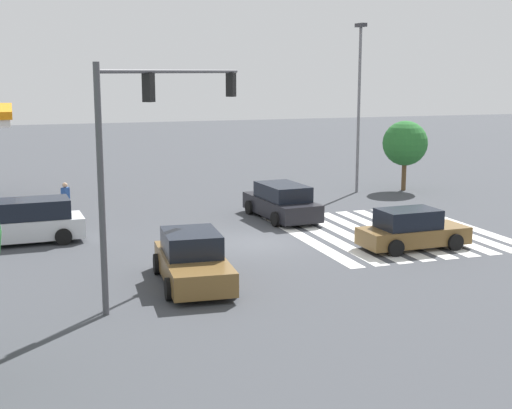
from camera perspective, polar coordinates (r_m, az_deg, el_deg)
ground_plane at (r=28.37m, az=0.00°, el=-3.07°), size 139.97×139.97×0.00m
crosswalk_markings at (r=30.75m, az=10.57°, el=-2.17°), size 9.39×8.20×0.01m
traffic_signal_mast at (r=21.46m, az=-8.49°, el=6.07°), size 5.71×5.71×6.96m
car_0 at (r=32.85m, az=2.07°, el=0.19°), size 4.96×2.44×1.63m
car_1 at (r=29.69m, az=-17.89°, el=-1.35°), size 2.29×4.69×1.73m
car_3 at (r=22.94m, az=-5.10°, el=-4.47°), size 4.83×2.43×1.65m
car_4 at (r=27.96m, az=12.34°, el=-2.02°), size 2.03×4.25×1.55m
pedestrian at (r=33.55m, az=-14.98°, el=0.41°), size 0.41×0.41×1.75m
street_light_pole_a at (r=40.11m, az=8.25°, el=8.71°), size 0.80×0.36×9.28m
tree_corner_a at (r=41.44m, az=11.84°, el=4.81°), size 2.55×2.55×3.98m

